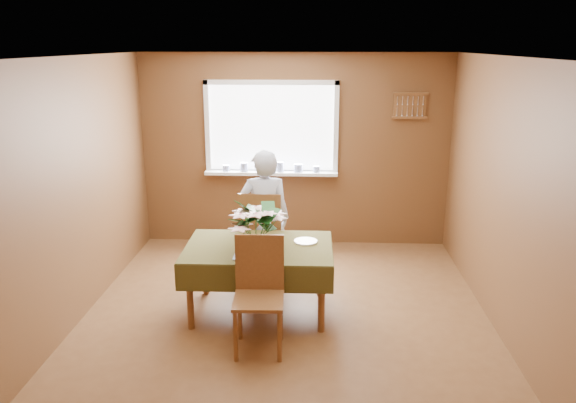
# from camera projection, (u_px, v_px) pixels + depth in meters

# --- Properties ---
(floor) EXTENTS (4.50, 4.50, 0.00)m
(floor) POSITION_uv_depth(u_px,v_px,m) (285.00, 320.00, 5.49)
(floor) COLOR brown
(floor) RESTS_ON ground
(ceiling) EXTENTS (4.50, 4.50, 0.00)m
(ceiling) POSITION_uv_depth(u_px,v_px,m) (285.00, 56.00, 4.80)
(ceiling) COLOR white
(ceiling) RESTS_ON wall_back
(wall_back) EXTENTS (4.00, 0.00, 4.00)m
(wall_back) POSITION_uv_depth(u_px,v_px,m) (295.00, 151.00, 7.31)
(wall_back) COLOR brown
(wall_back) RESTS_ON floor
(wall_front) EXTENTS (4.00, 0.00, 4.00)m
(wall_front) POSITION_uv_depth(u_px,v_px,m) (261.00, 309.00, 2.99)
(wall_front) COLOR brown
(wall_front) RESTS_ON floor
(wall_left) EXTENTS (0.00, 4.50, 4.50)m
(wall_left) POSITION_uv_depth(u_px,v_px,m) (72.00, 194.00, 5.24)
(wall_left) COLOR brown
(wall_left) RESTS_ON floor
(wall_right) EXTENTS (0.00, 4.50, 4.50)m
(wall_right) POSITION_uv_depth(u_px,v_px,m) (506.00, 200.00, 5.05)
(wall_right) COLOR brown
(wall_right) RESTS_ON floor
(window_assembly) EXTENTS (1.72, 0.20, 1.22)m
(window_assembly) POSITION_uv_depth(u_px,v_px,m) (271.00, 144.00, 7.24)
(window_assembly) COLOR white
(window_assembly) RESTS_ON wall_back
(spoon_rack) EXTENTS (0.44, 0.05, 0.33)m
(spoon_rack) POSITION_uv_depth(u_px,v_px,m) (410.00, 106.00, 7.04)
(spoon_rack) COLOR brown
(spoon_rack) RESTS_ON wall_back
(dining_table) EXTENTS (1.45, 0.99, 0.71)m
(dining_table) POSITION_uv_depth(u_px,v_px,m) (259.00, 254.00, 5.50)
(dining_table) COLOR brown
(dining_table) RESTS_ON floor
(chair_far) EXTENTS (0.48, 0.48, 1.07)m
(chair_far) POSITION_uv_depth(u_px,v_px,m) (261.00, 235.00, 6.18)
(chair_far) COLOR brown
(chair_far) RESTS_ON floor
(chair_near) EXTENTS (0.45, 0.45, 1.01)m
(chair_near) POSITION_uv_depth(u_px,v_px,m) (259.00, 289.00, 4.90)
(chair_near) COLOR brown
(chair_near) RESTS_ON floor
(seated_woman) EXTENTS (0.60, 0.43, 1.53)m
(seated_woman) POSITION_uv_depth(u_px,v_px,m) (264.00, 219.00, 6.10)
(seated_woman) COLOR white
(seated_woman) RESTS_ON floor
(flower_bouquet) EXTENTS (0.54, 0.54, 0.46)m
(flower_bouquet) POSITION_uv_depth(u_px,v_px,m) (256.00, 224.00, 5.19)
(flower_bouquet) COLOR white
(flower_bouquet) RESTS_ON dining_table
(side_plate) EXTENTS (0.27, 0.27, 0.01)m
(side_plate) POSITION_uv_depth(u_px,v_px,m) (306.00, 241.00, 5.59)
(side_plate) COLOR white
(side_plate) RESTS_ON dining_table
(table_knife) EXTENTS (0.05, 0.21, 0.00)m
(table_knife) POSITION_uv_depth(u_px,v_px,m) (278.00, 255.00, 5.22)
(table_knife) COLOR silver
(table_knife) RESTS_ON dining_table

